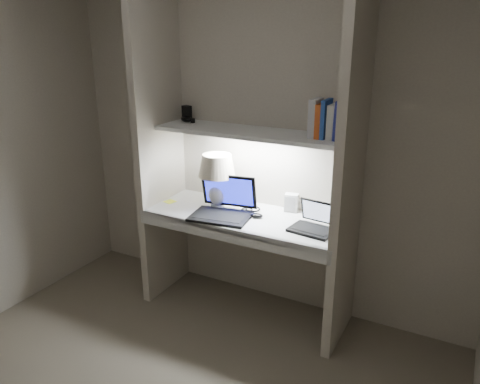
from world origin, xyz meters
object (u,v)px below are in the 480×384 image
Objects in this scene: table_lamp at (217,172)px; laptop_netbook at (315,224)px; speaker at (291,203)px; book_row at (329,120)px; laptop_main at (224,207)px.

table_lamp reaches higher than laptop_netbook.
table_lamp is 3.03× the size of speaker.
speaker is at bearing 17.48° from table_lamp.
book_row reaches higher than laptop_netbook.
laptop_netbook is 1.26× the size of book_row.
table_lamp is 0.92m from book_row.
book_row is (0.80, 0.06, 0.44)m from table_lamp.
book_row is at bearing 5.85° from laptop_main.
book_row is (0.01, 0.13, 0.67)m from laptop_netbook.
laptop_main is 0.50m from speaker.
laptop_main reaches higher than laptop_netbook.
laptop_netbook is at bearing -95.88° from book_row.
speaker is (0.53, 0.17, -0.20)m from table_lamp.
speaker is (0.40, 0.29, 0.01)m from laptop_main.
book_row reaches higher than laptop_main.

